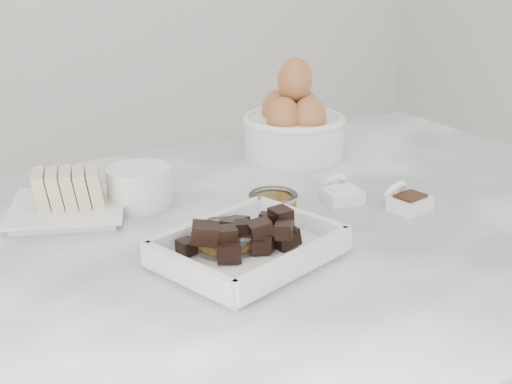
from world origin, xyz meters
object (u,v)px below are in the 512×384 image
vanilla_spoon (406,200)px  sugar_ramekin (140,184)px  butter_plate (64,199)px  zest_bowl (225,241)px  honey_bowl (273,203)px  salt_spoon (341,192)px  chocolate_dish (249,243)px  egg_bowl (294,125)px

vanilla_spoon → sugar_ramekin: bearing=146.8°
butter_plate → zest_bowl: 0.27m
sugar_ramekin → vanilla_spoon: 0.38m
butter_plate → honey_bowl: bearing=-29.5°
sugar_ramekin → zest_bowl: 0.22m
butter_plate → sugar_ramekin: butter_plate is taller
vanilla_spoon → salt_spoon: size_ratio=1.02×
vanilla_spoon → salt_spoon: same height
sugar_ramekin → zest_bowl: sugar_ramekin is taller
butter_plate → chocolate_dish: bearing=-59.8°
sugar_ramekin → honey_bowl: 0.20m
chocolate_dish → vanilla_spoon: bearing=6.7°
honey_bowl → vanilla_spoon: (0.17, -0.08, -0.00)m
butter_plate → salt_spoon: 0.39m
butter_plate → sugar_ramekin: bearing=-8.0°
egg_bowl → vanilla_spoon: egg_bowl is taller
butter_plate → zest_bowl: size_ratio=2.36×
butter_plate → honey_bowl: size_ratio=2.90×
butter_plate → vanilla_spoon: (0.42, -0.22, -0.01)m
sugar_ramekin → vanilla_spoon: bearing=-33.2°
chocolate_dish → butter_plate: butter_plate is taller
butter_plate → honey_bowl: butter_plate is taller
egg_bowl → zest_bowl: 0.42m
egg_bowl → zest_bowl: (-0.29, -0.30, -0.04)m
chocolate_dish → vanilla_spoon: size_ratio=3.41×
egg_bowl → salt_spoon: bearing=-105.2°
egg_bowl → honey_bowl: egg_bowl is taller
sugar_ramekin → salt_spoon: bearing=-27.5°
egg_bowl → chocolate_dish: bearing=-130.2°
honey_bowl → salt_spoon: (0.11, -0.01, -0.00)m
chocolate_dish → butter_plate: (-0.15, 0.26, 0.00)m
vanilla_spoon → salt_spoon: 0.10m
chocolate_dish → butter_plate: bearing=120.2°
butter_plate → zest_bowl: (0.13, -0.23, -0.00)m
sugar_ramekin → zest_bowl: bearing=-83.6°
egg_bowl → sugar_ramekin: bearing=-165.2°
honey_bowl → salt_spoon: bearing=-3.6°
butter_plate → salt_spoon: size_ratio=2.83×
honey_bowl → zest_bowl: size_ratio=0.81×
sugar_ramekin → vanilla_spoon: sugar_ramekin is taller
butter_plate → egg_bowl: egg_bowl is taller
egg_bowl → honey_bowl: (-0.17, -0.21, -0.04)m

